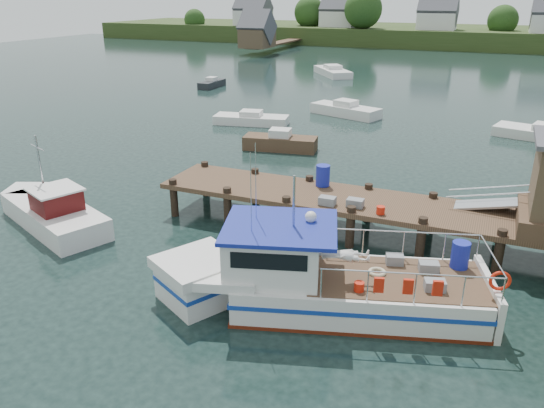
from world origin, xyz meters
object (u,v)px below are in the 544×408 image
at_px(dock, 491,196).
at_px(moored_d, 333,71).
at_px(moored_a, 251,119).
at_px(work_boat, 51,211).
at_px(moored_b, 346,110).
at_px(moored_e, 212,83).
at_px(lobster_boat, 316,280).
at_px(moored_rowboat, 280,142).

xyz_separation_m(dock, moored_d, (-17.83, 39.86, -1.82)).
relative_size(dock, moored_a, 3.06).
bearing_deg(moored_a, moored_d, 102.65).
height_order(dock, moored_d, dock).
relative_size(dock, work_boat, 2.49).
bearing_deg(moored_b, moored_e, 138.34).
distance_m(lobster_boat, moored_a, 23.58).
height_order(dock, moored_b, dock).
height_order(moored_a, moored_e, moored_e).
bearing_deg(moored_a, moored_b, 53.24).
xyz_separation_m(lobster_boat, moored_d, (-13.44, 45.39, -0.45)).
bearing_deg(work_boat, moored_d, 115.30).
xyz_separation_m(work_boat, moored_b, (5.30, 24.17, -0.13)).
relative_size(lobster_boat, moored_rowboat, 2.24).
xyz_separation_m(dock, work_boat, (-16.06, -3.99, -1.67)).
relative_size(work_boat, moored_rowboat, 1.49).
height_order(work_boat, moored_d, work_boat).
distance_m(work_boat, moored_a, 18.90).
relative_size(work_boat, moored_a, 1.23).
relative_size(moored_a, moored_d, 0.80).
height_order(dock, moored_e, dock).
distance_m(moored_rowboat, moored_b, 10.59).
distance_m(moored_a, moored_b, 7.53).
height_order(lobster_boat, moored_d, lobster_boat).
xyz_separation_m(moored_d, moored_e, (-8.49, -12.39, -0.06)).
bearing_deg(moored_e, moored_rowboat, -60.55).
distance_m(lobster_boat, work_boat, 11.78).
relative_size(lobster_boat, moored_b, 1.77).
bearing_deg(moored_d, moored_b, -76.79).
relative_size(work_boat, moored_b, 1.18).
height_order(lobster_boat, moored_a, lobster_boat).
distance_m(dock, moored_rowboat, 15.32).
bearing_deg(moored_rowboat, moored_d, 121.89).
height_order(work_boat, moored_e, work_boat).
distance_m(moored_a, moored_e, 16.17).
distance_m(moored_d, moored_e, 15.02).
bearing_deg(lobster_boat, moored_b, 87.03).
distance_m(dock, moored_e, 38.09).
xyz_separation_m(work_boat, moored_e, (-10.26, 31.45, -0.20)).
bearing_deg(moored_d, moored_rowboat, -85.19).
distance_m(work_boat, moored_e, 33.08).
xyz_separation_m(moored_a, moored_d, (-1.70, 24.95, 0.07)).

